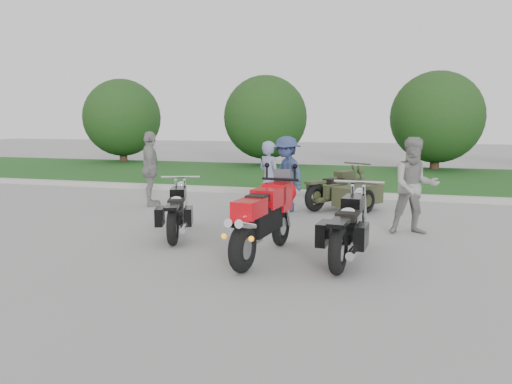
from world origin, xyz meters
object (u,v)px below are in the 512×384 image
(cruiser_sidecar, at_px, (348,193))
(person_grey, at_px, (415,186))
(cruiser_left, at_px, (177,213))
(person_stripe, at_px, (269,179))
(person_denim, at_px, (286,174))
(cruiser_right, at_px, (349,230))
(sportbike_red, at_px, (263,217))
(person_back, at_px, (150,169))

(cruiser_sidecar, xyz_separation_m, person_grey, (1.40, -2.13, 0.49))
(cruiser_left, height_order, person_stripe, person_stripe)
(person_stripe, bearing_deg, cruiser_left, 97.29)
(person_denim, bearing_deg, cruiser_right, -22.48)
(person_denim, bearing_deg, cruiser_left, -72.25)
(sportbike_red, relative_size, person_stripe, 1.38)
(cruiser_right, distance_m, person_denim, 4.14)
(cruiser_left, bearing_deg, person_stripe, 44.20)
(cruiser_sidecar, bearing_deg, cruiser_right, -53.13)
(cruiser_left, height_order, person_back, person_back)
(person_stripe, relative_size, person_denim, 0.95)
(sportbike_red, relative_size, person_back, 1.25)
(sportbike_red, distance_m, cruiser_right, 1.29)
(sportbike_red, bearing_deg, person_grey, 52.77)
(person_denim, relative_size, person_back, 0.95)
(cruiser_right, relative_size, person_denim, 1.38)
(sportbike_red, xyz_separation_m, cruiser_right, (1.25, 0.26, -0.17))
(cruiser_left, bearing_deg, sportbike_red, -47.36)
(cruiser_left, bearing_deg, person_back, 106.26)
(cruiser_left, relative_size, cruiser_right, 0.88)
(cruiser_sidecar, height_order, person_grey, person_grey)
(sportbike_red, distance_m, person_back, 5.39)
(sportbike_red, xyz_separation_m, person_back, (-3.86, 3.75, 0.28))
(person_grey, relative_size, person_denim, 1.03)
(cruiser_right, relative_size, person_stripe, 1.44)
(person_stripe, bearing_deg, person_grey, -162.86)
(person_denim, height_order, person_back, person_back)
(cruiser_right, height_order, person_back, person_back)
(cruiser_sidecar, height_order, person_stripe, person_stripe)
(cruiser_left, xyz_separation_m, person_grey, (4.09, 1.39, 0.46))
(person_grey, distance_m, person_denim, 3.19)
(cruiser_left, height_order, person_grey, person_grey)
(cruiser_right, distance_m, person_back, 6.20)
(cruiser_left, bearing_deg, person_grey, -0.70)
(person_denim, bearing_deg, person_back, -134.33)
(sportbike_red, bearing_deg, person_back, 141.59)
(sportbike_red, bearing_deg, cruiser_right, 17.53)
(cruiser_sidecar, xyz_separation_m, person_back, (-4.67, -0.76, 0.51))
(cruiser_sidecar, distance_m, person_stripe, 2.05)
(sportbike_red, xyz_separation_m, person_grey, (2.22, 2.38, 0.26))
(cruiser_sidecar, bearing_deg, person_grey, -25.72)
(person_grey, bearing_deg, person_denim, 137.34)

